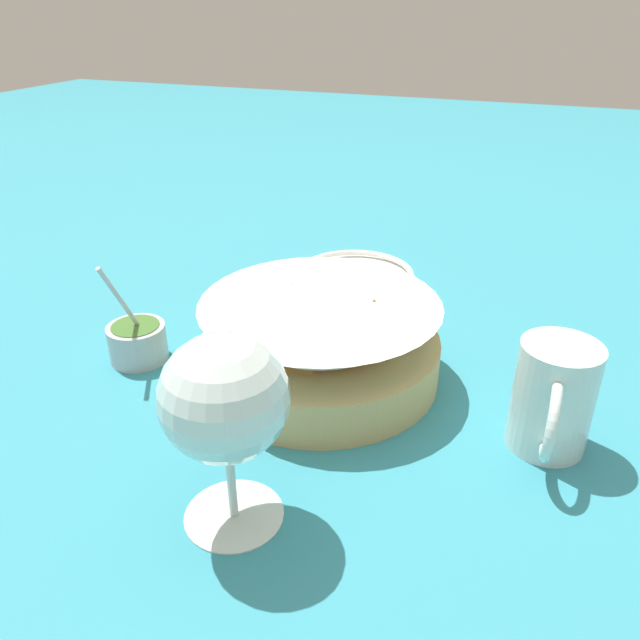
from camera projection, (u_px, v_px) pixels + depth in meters
ground_plane at (341, 394)px, 0.64m from camera, size 4.00×4.00×0.00m
food_basket at (320, 345)px, 0.65m from camera, size 0.25×0.25×0.09m
sauce_cup at (137, 340)px, 0.69m from camera, size 0.07×0.06×0.13m
wine_glass at (225, 403)px, 0.44m from camera, size 0.09×0.09×0.16m
beer_mug at (552, 401)px, 0.54m from camera, size 0.11×0.07×0.10m
side_plate at (356, 275)px, 0.89m from camera, size 0.17×0.17×0.01m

